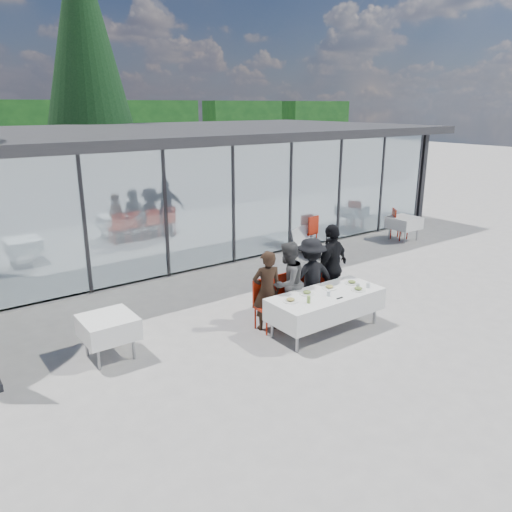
% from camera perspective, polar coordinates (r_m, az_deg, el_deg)
% --- Properties ---
extents(ground, '(90.00, 90.00, 0.00)m').
position_cam_1_polar(ground, '(9.96, 5.45, -7.64)').
color(ground, '#979490').
rests_on(ground, ground).
extents(pavilion, '(14.80, 8.80, 3.44)m').
position_cam_1_polar(pavilion, '(17.06, -7.74, 10.12)').
color(pavilion, gray).
rests_on(pavilion, ground).
extents(dining_table, '(2.26, 0.96, 0.75)m').
position_cam_1_polar(dining_table, '(9.51, 7.97, -5.44)').
color(dining_table, white).
rests_on(dining_table, ground).
extents(diner_a, '(0.72, 0.72, 1.56)m').
position_cam_1_polar(diner_a, '(9.40, 1.26, -3.97)').
color(diner_a, '#302015').
rests_on(diner_a, ground).
extents(diner_chair_a, '(0.44, 0.44, 0.97)m').
position_cam_1_polar(diner_chair_a, '(9.51, 1.12, -5.26)').
color(diner_chair_a, '#AE1F0B').
rests_on(diner_chair_a, ground).
extents(diner_b, '(0.99, 0.99, 1.64)m').
position_cam_1_polar(diner_b, '(9.68, 3.63, -3.10)').
color(diner_b, '#4B4B4B').
rests_on(diner_b, ground).
extents(diner_chair_b, '(0.44, 0.44, 0.97)m').
position_cam_1_polar(diner_chair_b, '(9.80, 3.46, -4.59)').
color(diner_chair_b, '#AE1F0B').
rests_on(diner_chair_b, ground).
extents(diner_c, '(1.26, 1.26, 1.62)m').
position_cam_1_polar(diner_c, '(10.06, 6.29, -2.43)').
color(diner_c, black).
rests_on(diner_c, ground).
extents(diner_chair_c, '(0.44, 0.44, 0.97)m').
position_cam_1_polar(diner_chair_c, '(10.18, 6.10, -3.84)').
color(diner_chair_c, '#AE1F0B').
rests_on(diner_chair_c, ground).
extents(diner_d, '(1.31, 1.31, 1.82)m').
position_cam_1_polar(diner_d, '(10.40, 8.64, -1.28)').
color(diner_d, black).
rests_on(diner_d, ground).
extents(diner_chair_d, '(0.44, 0.44, 0.97)m').
position_cam_1_polar(diner_chair_d, '(10.55, 8.41, -3.16)').
color(diner_chair_d, '#AE1F0B').
rests_on(diner_chair_d, ground).
extents(plate_a, '(0.28, 0.28, 0.07)m').
position_cam_1_polar(plate_a, '(8.98, 3.97, -5.06)').
color(plate_a, white).
rests_on(plate_a, dining_table).
extents(plate_b, '(0.28, 0.28, 0.07)m').
position_cam_1_polar(plate_b, '(9.34, 5.85, -4.21)').
color(plate_b, white).
rests_on(plate_b, dining_table).
extents(plate_c, '(0.28, 0.28, 0.07)m').
position_cam_1_polar(plate_c, '(9.67, 8.38, -3.56)').
color(plate_c, white).
rests_on(plate_c, dining_table).
extents(plate_d, '(0.28, 0.28, 0.07)m').
position_cam_1_polar(plate_d, '(10.00, 10.90, -2.98)').
color(plate_d, white).
rests_on(plate_d, dining_table).
extents(plate_extra, '(0.28, 0.28, 0.07)m').
position_cam_1_polar(plate_extra, '(9.67, 11.62, -3.73)').
color(plate_extra, white).
rests_on(plate_extra, dining_table).
extents(juice_bottle, '(0.06, 0.06, 0.13)m').
position_cam_1_polar(juice_bottle, '(8.92, 6.04, -4.96)').
color(juice_bottle, '#85AB47').
rests_on(juice_bottle, dining_table).
extents(drinking_glasses, '(0.99, 0.20, 0.10)m').
position_cam_1_polar(drinking_glasses, '(9.62, 10.89, -3.64)').
color(drinking_glasses, silver).
rests_on(drinking_glasses, dining_table).
extents(folded_eyeglasses, '(0.14, 0.03, 0.01)m').
position_cam_1_polar(folded_eyeglasses, '(9.23, 9.55, -4.76)').
color(folded_eyeglasses, black).
rests_on(folded_eyeglasses, dining_table).
extents(spare_table_left, '(0.86, 0.86, 0.74)m').
position_cam_1_polar(spare_table_left, '(8.80, -16.54, -7.81)').
color(spare_table_left, white).
rests_on(spare_table_left, ground).
extents(spare_table_right, '(0.86, 0.86, 0.74)m').
position_cam_1_polar(spare_table_right, '(16.40, 16.55, 3.65)').
color(spare_table_right, white).
rests_on(spare_table_right, ground).
extents(spare_chair_a, '(0.62, 0.62, 0.97)m').
position_cam_1_polar(spare_chair_a, '(16.46, 15.81, 3.70)').
color(spare_chair_a, '#AE1F0B').
rests_on(spare_chair_a, ground).
extents(spare_chair_b, '(0.50, 0.50, 0.97)m').
position_cam_1_polar(spare_chair_b, '(14.96, 6.24, 2.95)').
color(spare_chair_b, '#AE1F0B').
rests_on(spare_chair_b, ground).
extents(lounger, '(0.76, 1.39, 0.72)m').
position_cam_1_polar(lounger, '(14.44, 5.95, 1.31)').
color(lounger, white).
rests_on(lounger, ground).
extents(conifer_tree, '(4.00, 4.00, 10.50)m').
position_cam_1_polar(conifer_tree, '(20.87, -18.98, 21.21)').
color(conifer_tree, '#382316').
rests_on(conifer_tree, ground).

